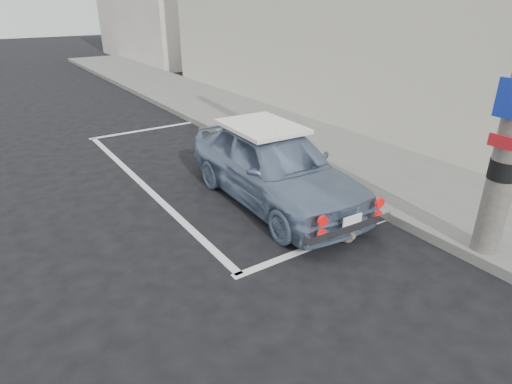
% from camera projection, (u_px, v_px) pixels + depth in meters
% --- Properties ---
extents(ground, '(80.00, 80.00, 0.00)m').
position_uv_depth(ground, '(274.00, 238.00, 6.31)').
color(ground, black).
rests_on(ground, ground).
extents(sidewalk, '(2.80, 40.00, 0.15)m').
position_uv_depth(sidewalk, '(338.00, 155.00, 9.41)').
color(sidewalk, slate).
rests_on(sidewalk, ground).
extents(pline_rear, '(3.00, 0.12, 0.01)m').
position_uv_depth(pline_rear, '(322.00, 243.00, 6.18)').
color(pline_rear, silver).
rests_on(pline_rear, ground).
extents(pline_front, '(3.00, 0.12, 0.01)m').
position_uv_depth(pline_front, '(147.00, 130.00, 11.47)').
color(pline_front, silver).
rests_on(pline_front, ground).
extents(pline_side, '(0.12, 7.00, 0.01)m').
position_uv_depth(pline_side, '(143.00, 184.00, 8.12)').
color(pline_side, silver).
rests_on(pline_side, ground).
extents(retro_coupe, '(1.72, 3.94, 1.32)m').
position_uv_depth(retro_coupe, '(274.00, 165.00, 7.21)').
color(retro_coupe, slate).
rests_on(retro_coupe, ground).
extents(cat, '(0.21, 0.42, 0.23)m').
position_uv_depth(cat, '(345.00, 236.00, 6.17)').
color(cat, '#746658').
rests_on(cat, ground).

